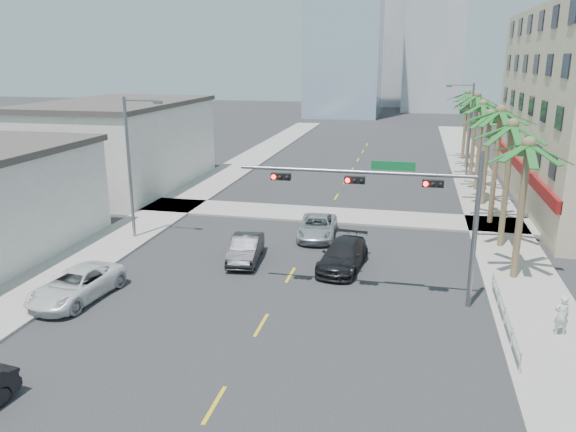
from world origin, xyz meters
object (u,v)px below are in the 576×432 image
(car_lane_left, at_px, (246,249))
(car_lane_right, at_px, (343,255))
(car_lane_center, at_px, (317,227))
(pedestrian, at_px, (562,315))
(traffic_signal_mast, at_px, (404,199))
(car_parked_far, at_px, (76,285))

(car_lane_left, bearing_deg, car_lane_right, -5.80)
(car_lane_center, height_order, pedestrian, pedestrian)
(traffic_signal_mast, bearing_deg, pedestrian, -19.01)
(car_parked_far, relative_size, car_lane_center, 1.06)
(pedestrian, bearing_deg, traffic_signal_mast, -29.59)
(car_lane_left, relative_size, car_lane_right, 0.86)
(traffic_signal_mast, xyz_separation_m, car_lane_center, (-5.50, 8.87, -4.36))
(traffic_signal_mast, xyz_separation_m, car_parked_far, (-15.18, -3.24, -4.32))
(car_lane_left, distance_m, car_lane_right, 5.59)
(car_lane_center, height_order, car_lane_right, car_lane_right)
(traffic_signal_mast, xyz_separation_m, car_lane_left, (-8.77, 3.64, -4.33))
(traffic_signal_mast, bearing_deg, car_lane_left, 157.43)
(traffic_signal_mast, bearing_deg, car_parked_far, -167.94)
(car_lane_left, bearing_deg, car_parked_far, -139.75)
(car_parked_far, bearing_deg, traffic_signal_mast, 18.20)
(car_lane_center, distance_m, car_lane_right, 5.63)
(car_parked_far, bearing_deg, car_lane_center, 57.51)
(traffic_signal_mast, distance_m, pedestrian, 8.13)
(car_lane_left, height_order, car_lane_right, car_lane_right)
(car_lane_left, xyz_separation_m, pedestrian, (15.44, -5.94, 0.28))
(car_lane_left, height_order, car_lane_center, car_lane_left)
(car_lane_center, relative_size, pedestrian, 2.92)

